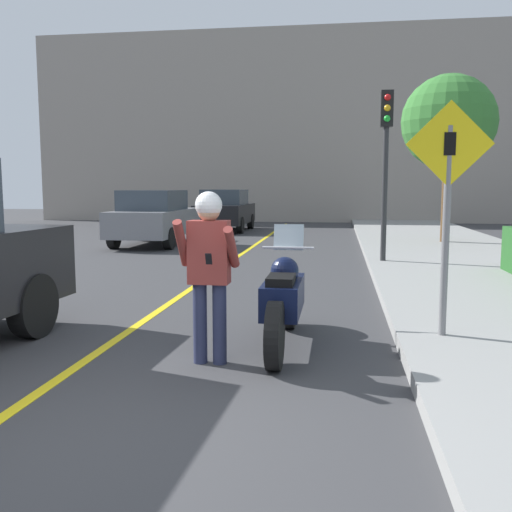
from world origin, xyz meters
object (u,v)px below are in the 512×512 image
(motorcycle, at_px, (283,300))
(parked_car_grey, at_px, (155,217))
(parked_car_black, at_px, (226,210))
(traffic_light, at_px, (386,143))
(crossing_sign, at_px, (447,196))
(street_tree, at_px, (449,123))
(person_biker, at_px, (209,259))

(motorcycle, distance_m, parked_car_grey, 11.83)
(motorcycle, distance_m, parked_car_black, 17.08)
(traffic_light, bearing_deg, crossing_sign, -88.55)
(crossing_sign, xyz_separation_m, street_tree, (1.97, 11.22, 1.97))
(parked_car_grey, relative_size, parked_car_black, 1.00)
(traffic_light, bearing_deg, motorcycle, -103.49)
(crossing_sign, height_order, parked_car_grey, crossing_sign)
(crossing_sign, bearing_deg, parked_car_black, 109.14)
(street_tree, bearing_deg, parked_car_grey, -175.79)
(crossing_sign, distance_m, parked_car_grey, 12.57)
(motorcycle, height_order, street_tree, street_tree)
(person_biker, relative_size, street_tree, 0.36)
(crossing_sign, xyz_separation_m, parked_car_black, (-5.72, 16.47, -0.82))
(person_biker, relative_size, parked_car_black, 0.41)
(motorcycle, relative_size, crossing_sign, 0.93)
(crossing_sign, bearing_deg, street_tree, 80.01)
(motorcycle, height_order, parked_car_black, parked_car_black)
(person_biker, distance_m, crossing_sign, 2.63)
(crossing_sign, bearing_deg, traffic_light, 91.45)
(traffic_light, distance_m, parked_car_black, 11.63)
(parked_car_grey, xyz_separation_m, parked_car_black, (1.04, 5.90, 0.00))
(parked_car_grey, height_order, parked_car_black, same)
(traffic_light, xyz_separation_m, street_tree, (2.14, 4.79, 0.93))
(parked_car_grey, bearing_deg, parked_car_black, 80.03)
(person_biker, xyz_separation_m, parked_car_grey, (-4.35, 11.45, -0.20))
(person_biker, bearing_deg, parked_car_black, 100.80)
(person_biker, height_order, traffic_light, traffic_light)
(person_biker, distance_m, parked_car_black, 17.67)
(street_tree, bearing_deg, traffic_light, -114.07)
(traffic_light, distance_m, street_tree, 5.33)
(motorcycle, relative_size, parked_car_grey, 0.56)
(street_tree, xyz_separation_m, parked_car_grey, (-8.73, -0.64, -2.79))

